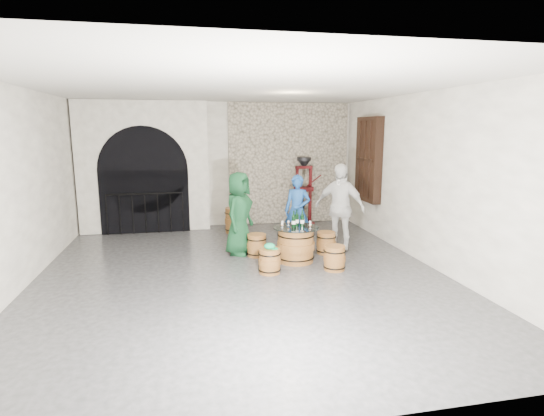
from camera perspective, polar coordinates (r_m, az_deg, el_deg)
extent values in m
plane|color=#2F2F31|center=(7.58, -4.12, -8.86)|extent=(8.00, 8.00, 0.00)
plane|color=silver|center=(11.16, -6.88, 5.79)|extent=(8.00, 0.00, 8.00)
plane|color=silver|center=(3.34, 4.40, -5.44)|extent=(8.00, 0.00, 8.00)
plane|color=silver|center=(7.61, -31.44, 2.09)|extent=(0.00, 8.00, 8.00)
plane|color=silver|center=(8.39, 20.21, 3.64)|extent=(0.00, 8.00, 8.00)
plane|color=beige|center=(7.18, -4.47, 15.99)|extent=(8.00, 8.00, 0.00)
cube|color=#B1A48D|center=(11.39, 2.25, 5.96)|extent=(3.20, 0.12, 3.18)
cube|color=silver|center=(10.93, -16.80, 5.32)|extent=(3.10, 0.50, 3.18)
cube|color=black|center=(10.77, -16.69, 0.82)|extent=(2.10, 0.03, 1.55)
cylinder|color=black|center=(10.67, -16.91, 4.92)|extent=(2.10, 0.03, 2.10)
cylinder|color=black|center=(10.67, -16.78, 1.84)|extent=(1.79, 0.04, 0.04)
cylinder|color=black|center=(10.87, -21.32, -0.90)|extent=(0.02, 0.02, 0.98)
cylinder|color=black|center=(10.83, -19.77, -0.85)|extent=(0.02, 0.02, 0.98)
cylinder|color=black|center=(10.79, -18.21, -0.79)|extent=(0.02, 0.02, 0.98)
cylinder|color=black|center=(10.75, -16.64, -0.74)|extent=(0.02, 0.02, 0.98)
cylinder|color=black|center=(10.73, -15.06, -0.68)|extent=(0.02, 0.02, 0.98)
cylinder|color=black|center=(10.71, -13.47, -0.62)|extent=(0.02, 0.02, 0.98)
cylinder|color=black|center=(10.71, -11.88, -0.57)|extent=(0.02, 0.02, 0.98)
cube|color=black|center=(10.43, 12.86, 6.37)|extent=(0.20, 1.10, 2.00)
cube|color=black|center=(10.41, 12.61, 6.38)|extent=(0.06, 0.88, 1.76)
cube|color=black|center=(10.43, 12.76, 6.38)|extent=(0.22, 0.92, 0.06)
cube|color=black|center=(10.16, 13.43, 6.24)|extent=(0.22, 0.06, 1.80)
cube|color=black|center=(10.43, 12.76, 6.38)|extent=(0.22, 0.06, 1.80)
cube|color=black|center=(10.69, 12.13, 6.50)|extent=(0.22, 0.06, 1.80)
cylinder|color=brown|center=(8.18, 3.22, -5.04)|extent=(0.67, 0.67, 0.64)
cylinder|color=brown|center=(8.18, 3.22, -5.04)|extent=(0.72, 0.72, 0.14)
torus|color=black|center=(8.24, 3.21, -6.49)|extent=(0.73, 0.73, 0.02)
torus|color=black|center=(8.12, 3.24, -3.56)|extent=(0.73, 0.73, 0.02)
cylinder|color=brown|center=(8.10, 3.25, -2.79)|extent=(0.69, 0.69, 0.02)
cylinder|color=black|center=(8.09, 3.25, -2.62)|extent=(0.88, 0.88, 0.01)
cylinder|color=brown|center=(8.54, -2.07, -5.08)|extent=(0.37, 0.37, 0.43)
cylinder|color=brown|center=(8.54, -2.07, -5.08)|extent=(0.40, 0.40, 0.09)
torus|color=black|center=(8.58, -2.06, -6.02)|extent=(0.41, 0.41, 0.02)
torus|color=black|center=(8.50, -2.07, -4.13)|extent=(0.41, 0.41, 0.02)
cylinder|color=brown|center=(8.48, -2.08, -3.61)|extent=(0.38, 0.38, 0.02)
cylinder|color=brown|center=(9.02, 3.34, -4.23)|extent=(0.37, 0.37, 0.43)
cylinder|color=brown|center=(9.02, 3.34, -4.23)|extent=(0.40, 0.40, 0.09)
torus|color=black|center=(9.06, 3.33, -5.13)|extent=(0.41, 0.41, 0.02)
torus|color=black|center=(8.98, 3.35, -3.33)|extent=(0.41, 0.41, 0.02)
cylinder|color=brown|center=(8.96, 3.36, -2.84)|extent=(0.38, 0.38, 0.02)
cylinder|color=brown|center=(8.78, 7.29, -4.72)|extent=(0.37, 0.37, 0.43)
cylinder|color=brown|center=(8.78, 7.29, -4.72)|extent=(0.40, 0.40, 0.09)
torus|color=black|center=(8.82, 7.27, -5.64)|extent=(0.41, 0.41, 0.02)
torus|color=black|center=(8.74, 7.32, -3.80)|extent=(0.41, 0.41, 0.02)
cylinder|color=brown|center=(8.72, 7.33, -3.29)|extent=(0.38, 0.38, 0.02)
cylinder|color=brown|center=(7.80, 8.40, -6.73)|extent=(0.37, 0.37, 0.43)
cylinder|color=brown|center=(7.80, 8.40, -6.73)|extent=(0.40, 0.40, 0.09)
torus|color=black|center=(7.84, 8.37, -7.75)|extent=(0.41, 0.41, 0.02)
torus|color=black|center=(7.75, 8.43, -5.69)|extent=(0.41, 0.41, 0.02)
cylinder|color=brown|center=(7.73, 8.45, -5.13)|extent=(0.38, 0.38, 0.02)
cylinder|color=brown|center=(7.55, -0.33, -7.19)|extent=(0.37, 0.37, 0.43)
cylinder|color=brown|center=(7.55, -0.33, -7.19)|extent=(0.40, 0.40, 0.09)
torus|color=black|center=(7.60, -0.33, -8.24)|extent=(0.41, 0.41, 0.02)
torus|color=black|center=(7.51, -0.33, -6.13)|extent=(0.41, 0.41, 0.02)
cylinder|color=brown|center=(7.48, -0.33, -5.55)|extent=(0.38, 0.38, 0.02)
ellipsoid|color=#0E9B5B|center=(7.47, -0.33, -5.15)|extent=(0.20, 0.20, 0.11)
cylinder|color=#0E9B5B|center=(7.47, 0.32, -5.49)|extent=(0.13, 0.13, 0.01)
imported|color=#0F381D|center=(8.57, -4.46, -0.74)|extent=(0.89, 0.98, 1.68)
imported|color=navy|center=(9.18, 3.42, -0.37)|extent=(0.68, 0.61, 1.55)
imported|color=silver|center=(8.89, 9.06, 0.05)|extent=(1.09, 1.05, 1.83)
cylinder|color=black|center=(8.02, 2.94, -1.87)|extent=(0.07, 0.07, 0.22)
cylinder|color=white|center=(8.02, 2.94, -1.94)|extent=(0.08, 0.08, 0.06)
cone|color=black|center=(8.00, 2.94, -0.99)|extent=(0.07, 0.07, 0.05)
cylinder|color=black|center=(7.98, 2.95, -0.61)|extent=(0.03, 0.03, 0.07)
cylinder|color=black|center=(8.10, 4.08, -1.76)|extent=(0.07, 0.07, 0.22)
cylinder|color=white|center=(8.10, 4.08, -1.83)|extent=(0.08, 0.08, 0.06)
cone|color=black|center=(8.07, 4.09, -0.90)|extent=(0.07, 0.07, 0.05)
cylinder|color=black|center=(8.06, 4.10, -0.51)|extent=(0.03, 0.03, 0.07)
cylinder|color=black|center=(8.14, 3.35, -1.69)|extent=(0.07, 0.07, 0.22)
cylinder|color=white|center=(8.14, 3.35, -1.76)|extent=(0.08, 0.08, 0.06)
cone|color=black|center=(8.11, 3.36, -0.83)|extent=(0.07, 0.07, 0.05)
cylinder|color=black|center=(8.10, 3.37, -0.45)|extent=(0.03, 0.03, 0.07)
cylinder|color=brown|center=(10.46, -5.12, -1.70)|extent=(0.42, 0.42, 0.60)
cylinder|color=brown|center=(10.46, -5.12, -1.70)|extent=(0.45, 0.45, 0.13)
torus|color=black|center=(10.51, -5.10, -2.79)|extent=(0.47, 0.47, 0.02)
torus|color=black|center=(10.42, -5.14, -0.61)|extent=(0.47, 0.47, 0.02)
cylinder|color=brown|center=(10.40, -5.15, -0.04)|extent=(0.43, 0.43, 0.02)
cube|color=#4C0C10|center=(11.31, 4.21, -2.06)|extent=(0.55, 0.47, 0.09)
cube|color=#4C0C10|center=(11.15, 4.27, 2.56)|extent=(0.48, 0.35, 0.11)
cube|color=#4C0C10|center=(11.08, 4.31, 5.48)|extent=(0.46, 0.18, 0.07)
cylinder|color=black|center=(11.21, 4.25, 0.55)|extent=(0.05, 0.05, 0.95)
cylinder|color=black|center=(11.07, 4.33, 6.61)|extent=(0.36, 0.36, 0.09)
cone|color=black|center=(11.08, 4.32, 6.02)|extent=(0.36, 0.36, 0.19)
cube|color=#4C0C10|center=(11.10, 3.37, 1.70)|extent=(0.08, 0.08, 1.52)
cube|color=#4C0C10|center=(11.25, 5.14, 1.79)|extent=(0.08, 0.08, 1.52)
cylinder|color=#4C0C10|center=(11.21, 5.70, 3.71)|extent=(0.41, 0.09, 0.30)
cube|color=silver|center=(11.40, 3.56, 4.68)|extent=(0.18, 0.10, 0.22)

